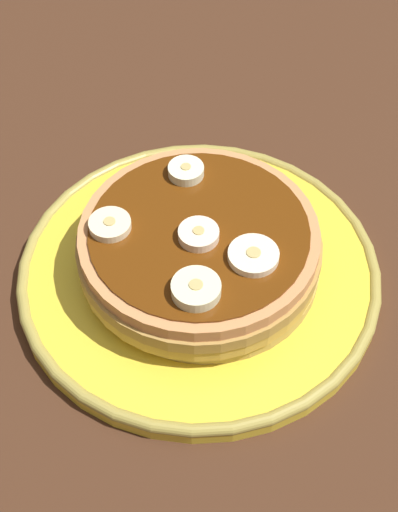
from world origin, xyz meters
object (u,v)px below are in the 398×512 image
(pancake_stack, at_px, (198,252))
(banana_slice_4, at_px, (253,256))
(banana_slice_1, at_px, (191,289))
(banana_slice_3, at_px, (186,172))
(banana_slice_2, at_px, (110,228))
(plate, at_px, (199,272))
(banana_slice_0, at_px, (195,235))

(pancake_stack, relative_size, banana_slice_4, 5.18)
(banana_slice_1, relative_size, banana_slice_3, 1.23)
(pancake_stack, distance_m, banana_slice_2, 0.06)
(plate, bearing_deg, banana_slice_3, 12.02)
(banana_slice_0, relative_size, banana_slice_2, 0.96)
(banana_slice_3, distance_m, banana_slice_4, 0.09)
(banana_slice_1, bearing_deg, pancake_stack, -2.40)
(pancake_stack, height_order, banana_slice_0, banana_slice_0)
(banana_slice_0, distance_m, banana_slice_1, 0.05)
(pancake_stack, bearing_deg, banana_slice_2, 90.23)
(plate, relative_size, banana_slice_2, 9.06)
(banana_slice_0, bearing_deg, pancake_stack, -19.52)
(banana_slice_2, bearing_deg, plate, -87.53)
(plate, xyz_separation_m, pancake_stack, (-0.00, 0.00, 0.03))
(pancake_stack, distance_m, banana_slice_1, 0.06)
(banana_slice_0, bearing_deg, banana_slice_4, -112.92)
(plate, bearing_deg, banana_slice_1, 176.83)
(banana_slice_2, relative_size, banana_slice_3, 1.11)
(banana_slice_2, bearing_deg, pancake_stack, -89.77)
(pancake_stack, bearing_deg, banana_slice_4, -119.53)
(plate, distance_m, banana_slice_4, 0.07)
(banana_slice_2, xyz_separation_m, banana_slice_4, (-0.02, -0.10, -0.00))
(pancake_stack, height_order, banana_slice_4, banana_slice_4)
(pancake_stack, distance_m, banana_slice_3, 0.06)
(banana_slice_3, bearing_deg, pancake_stack, -169.30)
(banana_slice_2, height_order, banana_slice_4, same)
(banana_slice_1, xyz_separation_m, banana_slice_4, (0.03, -0.04, -0.00))
(banana_slice_4, bearing_deg, banana_slice_1, 126.91)
(plate, relative_size, banana_slice_3, 10.10)
(banana_slice_1, bearing_deg, banana_slice_3, 4.48)
(banana_slice_4, bearing_deg, plate, 57.21)
(banana_slice_1, bearing_deg, plate, -3.17)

